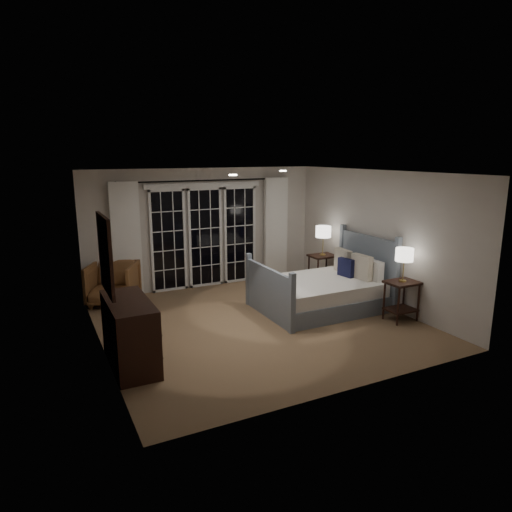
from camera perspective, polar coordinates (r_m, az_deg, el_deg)
name	(u,v)px	position (r m, az deg, el deg)	size (l,w,h in m)	color
floor	(258,322)	(7.79, 0.20, -8.31)	(5.00, 5.00, 0.00)	#8C644B
ceiling	(258,172)	(7.27, 0.21, 10.40)	(5.00, 5.00, 0.00)	silver
wall_left	(97,267)	(6.72, -19.22, -1.30)	(0.02, 5.00, 2.50)	beige
wall_right	(377,238)	(8.82, 14.89, 2.21)	(0.02, 5.00, 2.50)	beige
wall_back	(204,228)	(9.69, -6.46, 3.48)	(5.00, 0.02, 2.50)	beige
wall_front	(355,291)	(5.38, 12.27, -4.27)	(5.00, 0.02, 2.50)	beige
french_doors	(205,236)	(9.68, -6.35, 2.51)	(2.50, 0.04, 2.20)	black
curtain_rod	(205,180)	(9.49, -6.40, 9.37)	(0.03, 0.03, 3.50)	black
curtain_left	(126,240)	(9.17, -15.91, 1.90)	(0.55, 0.10, 2.25)	white
curtain_right	(276,228)	(10.27, 2.47, 3.51)	(0.55, 0.10, 2.25)	white
downlight_a	(283,171)	(8.18, 3.39, 10.57)	(0.12, 0.12, 0.01)	white
downlight_b	(233,175)	(6.66, -2.91, 10.08)	(0.12, 0.12, 0.01)	white
bed	(323,291)	(8.49, 8.36, -4.33)	(2.20, 1.57, 1.28)	slate
nightstand_left	(402,295)	(8.13, 17.73, -4.61)	(0.53, 0.42, 0.69)	black
nightstand_right	(322,266)	(9.77, 8.28, -1.21)	(0.54, 0.43, 0.70)	black
lamp_left	(404,255)	(7.96, 18.07, 0.11)	(0.29, 0.29, 0.57)	tan
lamp_right	(323,232)	(9.63, 8.42, 2.99)	(0.32, 0.32, 0.62)	tan
armchair	(113,284)	(9.01, -17.44, -3.31)	(0.85, 0.87, 0.79)	brown
dresser	(130,333)	(6.39, -15.49, -9.25)	(0.55, 1.29, 0.91)	black
mirror	(105,255)	(6.04, -18.30, 0.16)	(0.05, 0.85, 1.00)	black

